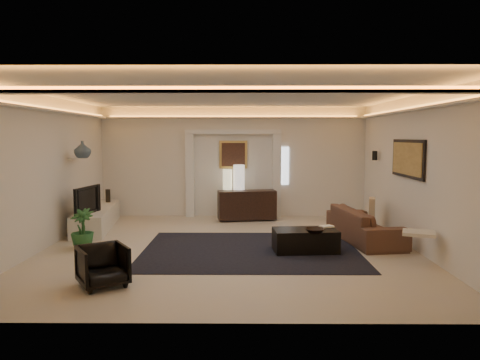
{
  "coord_description": "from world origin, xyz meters",
  "views": [
    {
      "loc": [
        0.27,
        -8.43,
        2.13
      ],
      "look_at": [
        0.2,
        0.6,
        1.25
      ],
      "focal_mm": 33.57,
      "sensor_mm": 36.0,
      "label": 1
    }
  ],
  "objects_px": {
    "console": "(247,205)",
    "sofa": "(365,225)",
    "coffee_table": "(305,241)",
    "armchair": "(103,266)"
  },
  "relations": [
    {
      "from": "console",
      "to": "sofa",
      "type": "height_order",
      "value": "console"
    },
    {
      "from": "coffee_table",
      "to": "armchair",
      "type": "xyz_separation_m",
      "value": [
        -3.15,
        -1.95,
        0.09
      ]
    },
    {
      "from": "coffee_table",
      "to": "armchair",
      "type": "relative_size",
      "value": 1.78
    },
    {
      "from": "console",
      "to": "sofa",
      "type": "distance_m",
      "value": 3.26
    },
    {
      "from": "armchair",
      "to": "sofa",
      "type": "bearing_deg",
      "value": -0.34
    },
    {
      "from": "coffee_table",
      "to": "armchair",
      "type": "bearing_deg",
      "value": -153.18
    },
    {
      "from": "coffee_table",
      "to": "console",
      "type": "bearing_deg",
      "value": 103.84
    },
    {
      "from": "console",
      "to": "armchair",
      "type": "relative_size",
      "value": 2.23
    },
    {
      "from": "sofa",
      "to": "armchair",
      "type": "distance_m",
      "value": 5.31
    },
    {
      "from": "console",
      "to": "sofa",
      "type": "relative_size",
      "value": 0.65
    }
  ]
}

